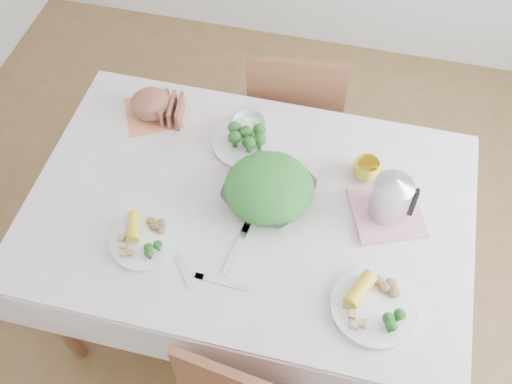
% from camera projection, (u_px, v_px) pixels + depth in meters
% --- Properties ---
extents(floor, '(3.60, 3.60, 0.00)m').
position_uv_depth(floor, '(251.00, 302.00, 2.65)').
color(floor, brown).
rests_on(floor, ground).
extents(dining_table, '(1.40, 0.90, 0.75)m').
position_uv_depth(dining_table, '(250.00, 261.00, 2.35)').
color(dining_table, brown).
rests_on(dining_table, floor).
extents(tablecloth, '(1.50, 1.00, 0.01)m').
position_uv_depth(tablecloth, '(249.00, 206.00, 2.04)').
color(tablecloth, silver).
rests_on(tablecloth, dining_table).
extents(chair_far, '(0.45, 0.45, 0.91)m').
position_uv_depth(chair_far, '(297.00, 109.00, 2.70)').
color(chair_far, brown).
rests_on(chair_far, floor).
extents(salad_bowl, '(0.37, 0.37, 0.07)m').
position_uv_depth(salad_bowl, '(269.00, 193.00, 2.02)').
color(salad_bowl, white).
rests_on(salad_bowl, tablecloth).
extents(dinner_plate_left, '(0.23, 0.23, 0.02)m').
position_uv_depth(dinner_plate_left, '(144.00, 241.00, 1.94)').
color(dinner_plate_left, white).
rests_on(dinner_plate_left, tablecloth).
extents(dinner_plate_right, '(0.38, 0.38, 0.02)m').
position_uv_depth(dinner_plate_right, '(374.00, 307.00, 1.80)').
color(dinner_plate_right, white).
rests_on(dinner_plate_right, tablecloth).
extents(broccoli_plate, '(0.30, 0.30, 0.02)m').
position_uv_depth(broccoli_plate, '(246.00, 143.00, 2.18)').
color(broccoli_plate, beige).
rests_on(broccoli_plate, tablecloth).
extents(napkin, '(0.27, 0.27, 0.00)m').
position_uv_depth(napkin, '(153.00, 113.00, 2.28)').
color(napkin, '#EB7A50').
rests_on(napkin, tablecloth).
extents(bread_loaf, '(0.18, 0.18, 0.10)m').
position_uv_depth(bread_loaf, '(151.00, 103.00, 2.23)').
color(bread_loaf, brown).
rests_on(bread_loaf, napkin).
extents(fruit_bowl, '(0.13, 0.13, 0.04)m').
position_uv_depth(fruit_bowl, '(249.00, 125.00, 2.22)').
color(fruit_bowl, white).
rests_on(fruit_bowl, tablecloth).
extents(yellow_mug, '(0.11, 0.11, 0.08)m').
position_uv_depth(yellow_mug, '(366.00, 169.00, 2.08)').
color(yellow_mug, gold).
rests_on(yellow_mug, tablecloth).
extents(pink_tray, '(0.29, 0.29, 0.02)m').
position_uv_depth(pink_tray, '(386.00, 212.00, 2.01)').
color(pink_tray, pink).
rests_on(pink_tray, tablecloth).
extents(electric_kettle, '(0.13, 0.13, 0.18)m').
position_uv_depth(electric_kettle, '(393.00, 193.00, 1.92)').
color(electric_kettle, '#B2B5BA').
rests_on(electric_kettle, pink_tray).
extents(fork_left, '(0.13, 0.15, 0.00)m').
position_uv_depth(fork_left, '(182.00, 265.00, 1.90)').
color(fork_left, silver).
rests_on(fork_left, tablecloth).
extents(fork_right, '(0.05, 0.20, 0.00)m').
position_uv_depth(fork_right, '(236.00, 249.00, 1.93)').
color(fork_right, silver).
rests_on(fork_right, tablecloth).
extents(knife, '(0.18, 0.03, 0.00)m').
position_uv_depth(knife, '(222.00, 282.00, 1.86)').
color(knife, silver).
rests_on(knife, tablecloth).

